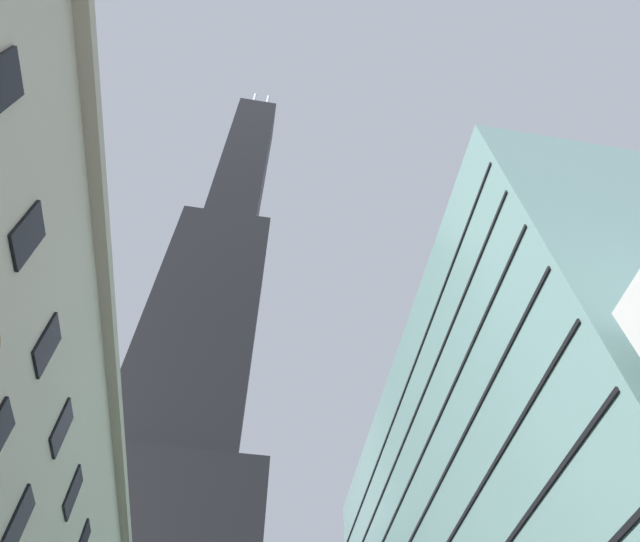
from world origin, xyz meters
TOP-DOWN VIEW (x-y plane):
  - dark_skyscraper at (-14.03, 73.70)m, footprint 29.88×29.88m

SIDE VIEW (x-z plane):
  - dark_skyscraper at x=-14.03m, z-range -46.46..184.39m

